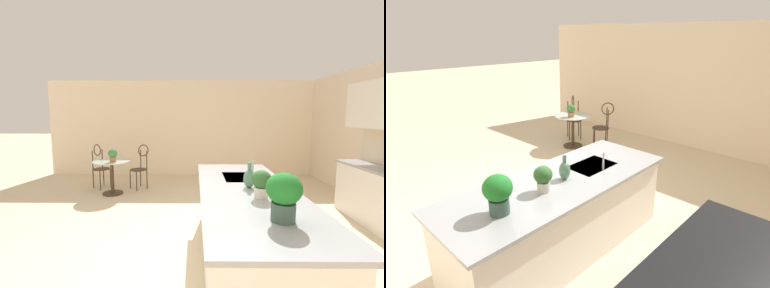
# 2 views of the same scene
# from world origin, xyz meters

# --- Properties ---
(ground_plane) EXTENTS (40.00, 40.00, 0.00)m
(ground_plane) POSITION_xyz_m (0.00, 0.00, 0.00)
(ground_plane) COLOR beige
(wall_left_window) EXTENTS (0.12, 7.80, 2.70)m
(wall_left_window) POSITION_xyz_m (-4.26, 0.00, 1.35)
(wall_left_window) COLOR beige
(wall_left_window) RESTS_ON ground
(kitchen_island) EXTENTS (2.80, 1.06, 0.92)m
(kitchen_island) POSITION_xyz_m (0.30, 0.85, 0.46)
(kitchen_island) COLOR white
(kitchen_island) RESTS_ON ground
(bistro_table) EXTENTS (0.80, 0.80, 0.74)m
(bistro_table) POSITION_xyz_m (-2.37, -1.55, 0.45)
(bistro_table) COLOR #3D2D1E
(bistro_table) RESTS_ON ground
(chair_near_window) EXTENTS (0.53, 0.53, 1.04)m
(chair_near_window) POSITION_xyz_m (-2.86, -2.00, 0.57)
(chair_near_window) COLOR #3D2D1E
(chair_near_window) RESTS_ON ground
(chair_by_island) EXTENTS (0.54, 0.54, 1.04)m
(chair_by_island) POSITION_xyz_m (-2.80, -1.02, 0.57)
(chair_by_island) COLOR #3D2D1E
(chair_by_island) RESTS_ON ground
(sink_faucet) EXTENTS (0.02, 0.02, 0.22)m
(sink_faucet) POSITION_xyz_m (-0.25, 1.03, 1.03)
(sink_faucet) COLOR #B2B5BA
(sink_faucet) RESTS_ON kitchen_island
(potted_plant_on_table) EXTENTS (0.19, 0.19, 0.27)m
(potted_plant_on_table) POSITION_xyz_m (-2.25, -1.48, 0.90)
(potted_plant_on_table) COLOR #9E603D
(potted_plant_on_table) RESTS_ON bistro_table
(potted_plant_counter_far) EXTENTS (0.27, 0.27, 0.38)m
(potted_plant_counter_far) POSITION_xyz_m (1.15, 0.95, 1.14)
(potted_plant_counter_far) COLOR #385147
(potted_plant_counter_far) RESTS_ON kitchen_island
(potted_plant_counter_near) EXTENTS (0.20, 0.20, 0.28)m
(potted_plant_counter_near) POSITION_xyz_m (0.60, 0.92, 1.08)
(potted_plant_counter_near) COLOR beige
(potted_plant_counter_near) RESTS_ON kitchen_island
(vase_on_counter) EXTENTS (0.13, 0.13, 0.29)m
(vase_on_counter) POSITION_xyz_m (0.25, 0.88, 1.03)
(vase_on_counter) COLOR #4C7A5B
(vase_on_counter) RESTS_ON kitchen_island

